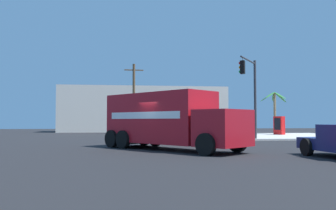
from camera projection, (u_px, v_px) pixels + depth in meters
ground_plane at (162, 149)px, 18.69m from camera, size 100.00×100.00×0.00m
sidewalk_corner_far at (283, 136)px, 33.39m from camera, size 12.09×12.09×0.14m
delivery_truck at (168, 120)px, 18.68m from camera, size 7.21×8.17×3.03m
traffic_light_primary at (251, 86)px, 26.57m from camera, size 2.28×3.02×6.17m
vending_machine_red at (279, 125)px, 35.38m from camera, size 1.14×1.17×1.85m
palm_tree_far at (275, 105)px, 37.35m from camera, size 3.02×3.23×4.52m
utility_pole at (134, 98)px, 40.01m from camera, size 2.20×0.30×8.08m
building_backdrop at (144, 110)px, 49.39m from camera, size 23.00×6.00×6.25m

